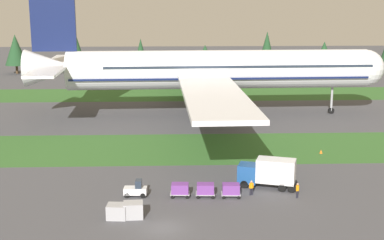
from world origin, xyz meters
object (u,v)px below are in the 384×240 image
at_px(uld_container_1, 133,210).
at_px(taxiway_marker_0, 321,152).
at_px(airliner, 208,69).
at_px(cargo_dolly_third, 231,189).
at_px(cargo_dolly_lead, 180,189).
at_px(ground_crew_loader, 297,190).
at_px(catering_truck, 268,172).
at_px(taxiway_marker_2, 269,158).
at_px(uld_container_0, 117,211).
at_px(ground_crew_marshaller, 251,187).
at_px(baggage_tug, 136,190).
at_px(cargo_dolly_second, 205,189).

bearing_deg(uld_container_1, taxiway_marker_0, 41.30).
bearing_deg(airliner, uld_container_1, -14.35).
bearing_deg(airliner, cargo_dolly_third, -2.11).
distance_m(cargo_dolly_lead, ground_crew_loader, 13.32).
height_order(catering_truck, uld_container_1, catering_truck).
xyz_separation_m(cargo_dolly_lead, uld_container_1, (-4.91, -5.85, -0.09)).
bearing_deg(taxiway_marker_2, uld_container_1, -131.99).
xyz_separation_m(cargo_dolly_third, uld_container_0, (-12.38, -5.63, -0.17)).
height_order(airliner, ground_crew_marshaller, airliner).
bearing_deg(ground_crew_loader, baggage_tug, 119.26).
xyz_separation_m(ground_crew_marshaller, taxiway_marker_0, (12.62, 16.55, -0.67)).
distance_m(uld_container_1, taxiway_marker_2, 26.34).
xyz_separation_m(airliner, ground_crew_marshaller, (2.09, -43.03, -7.94)).
height_order(cargo_dolly_second, uld_container_1, uld_container_1).
height_order(catering_truck, ground_crew_loader, catering_truck).
height_order(catering_truck, ground_crew_marshaller, catering_truck).
height_order(cargo_dolly_second, taxiway_marker_2, cargo_dolly_second).
bearing_deg(uld_container_1, catering_truck, 28.88).
bearing_deg(baggage_tug, taxiway_marker_2, -49.52).
bearing_deg(taxiway_marker_2, cargo_dolly_lead, -132.78).
distance_m(ground_crew_loader, taxiway_marker_0, 19.15).
relative_size(cargo_dolly_lead, ground_crew_loader, 1.31).
height_order(cargo_dolly_third, ground_crew_marshaller, ground_crew_marshaller).
xyz_separation_m(baggage_tug, cargo_dolly_lead, (5.02, -0.29, 0.10)).
height_order(baggage_tug, uld_container_0, baggage_tug).
bearing_deg(cargo_dolly_third, ground_crew_loader, -90.55).
relative_size(baggage_tug, ground_crew_loader, 1.53).
xyz_separation_m(airliner, ground_crew_loader, (7.19, -44.08, -7.94)).
bearing_deg(baggage_tug, uld_container_0, 169.20).
distance_m(catering_truck, ground_crew_loader, 4.58).
xyz_separation_m(airliner, baggage_tug, (-11.12, -42.95, -8.07)).
xyz_separation_m(baggage_tug, cargo_dolly_third, (10.81, -0.62, 0.10)).
bearing_deg(cargo_dolly_lead, catering_truck, -72.45).
distance_m(airliner, uld_container_1, 50.95).
bearing_deg(taxiway_marker_0, cargo_dolly_second, -136.64).
xyz_separation_m(ground_crew_marshaller, taxiway_marker_2, (4.51, 13.51, -0.68)).
height_order(cargo_dolly_second, ground_crew_marshaller, ground_crew_marshaller).
distance_m(ground_crew_marshaller, taxiway_marker_2, 14.26).
relative_size(airliner, ground_crew_marshaller, 47.92).
height_order(uld_container_0, taxiway_marker_0, uld_container_0).
xyz_separation_m(cargo_dolly_lead, uld_container_0, (-6.59, -5.97, -0.17)).
bearing_deg(taxiway_marker_0, ground_crew_marshaller, -127.34).
relative_size(ground_crew_loader, uld_container_0, 0.87).
bearing_deg(taxiway_marker_0, uld_container_0, -140.34).
relative_size(baggage_tug, catering_truck, 0.36).
relative_size(cargo_dolly_third, catering_truck, 0.31).
bearing_deg(taxiway_marker_2, ground_crew_loader, -87.66).
height_order(cargo_dolly_second, ground_crew_loader, ground_crew_loader).
relative_size(catering_truck, ground_crew_loader, 4.21).
xyz_separation_m(baggage_tug, taxiway_marker_2, (17.72, 13.43, -0.55)).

